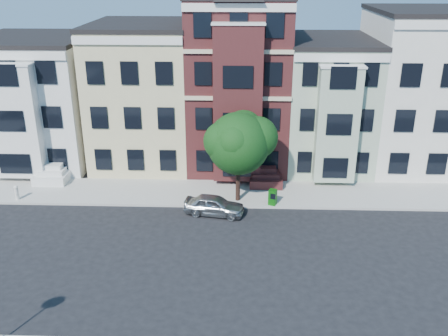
{
  "coord_description": "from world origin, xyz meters",
  "views": [
    {
      "loc": [
        0.23,
        -21.81,
        14.05
      ],
      "look_at": [
        -0.63,
        2.31,
        4.2
      ],
      "focal_mm": 40.0,
      "sensor_mm": 36.0,
      "label": 1
    }
  ],
  "objects_px": {
    "parked_car": "(214,205)",
    "fire_hydrant": "(17,194)",
    "street_tree": "(238,148)",
    "newspaper_box": "(273,197)"
  },
  "relations": [
    {
      "from": "street_tree",
      "to": "parked_car",
      "type": "relative_size",
      "value": 1.95
    },
    {
      "from": "street_tree",
      "to": "newspaper_box",
      "type": "distance_m",
      "value": 3.78
    },
    {
      "from": "street_tree",
      "to": "fire_hydrant",
      "type": "distance_m",
      "value": 14.42
    },
    {
      "from": "parked_car",
      "to": "fire_hydrant",
      "type": "xyz_separation_m",
      "value": [
        -12.65,
        1.31,
        -0.08
      ]
    },
    {
      "from": "parked_car",
      "to": "newspaper_box",
      "type": "bearing_deg",
      "value": -61.85
    },
    {
      "from": "street_tree",
      "to": "newspaper_box",
      "type": "height_order",
      "value": "street_tree"
    },
    {
      "from": "street_tree",
      "to": "newspaper_box",
      "type": "bearing_deg",
      "value": -15.24
    },
    {
      "from": "newspaper_box",
      "to": "street_tree",
      "type": "bearing_deg",
      "value": -172.25
    },
    {
      "from": "parked_car",
      "to": "newspaper_box",
      "type": "distance_m",
      "value": 3.77
    },
    {
      "from": "parked_car",
      "to": "newspaper_box",
      "type": "height_order",
      "value": "parked_car"
    }
  ]
}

